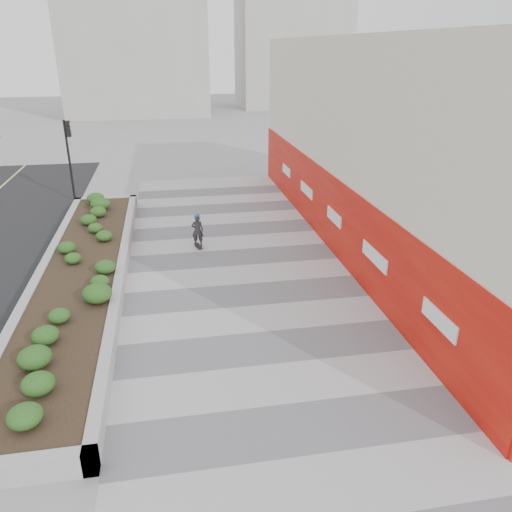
{
  "coord_description": "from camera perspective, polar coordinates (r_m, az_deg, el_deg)",
  "views": [
    {
      "loc": [
        -2.3,
        -9.59,
        7.63
      ],
      "look_at": [
        0.43,
        5.64,
        1.1
      ],
      "focal_mm": 35.0,
      "sensor_mm": 36.0,
      "label": 1
    }
  ],
  "objects": [
    {
      "name": "distant_bldg_north_l",
      "position": [
        64.69,
        -13.81,
        24.41
      ],
      "size": [
        16.0,
        12.0,
        20.0
      ],
      "primitive_type": "cube",
      "color": "#ADAAA3",
      "rests_on": "ground"
    },
    {
      "name": "ground",
      "position": [
        12.47,
        2.72,
        -14.88
      ],
      "size": [
        160.0,
        160.0,
        0.0
      ],
      "primitive_type": "plane",
      "color": "gray",
      "rests_on": "ground"
    },
    {
      "name": "distant_bldg_north_r",
      "position": [
        71.84,
        4.22,
        26.33
      ],
      "size": [
        14.0,
        10.0,
        24.0
      ],
      "primitive_type": "cube",
      "color": "#ADAAA3",
      "rests_on": "ground"
    },
    {
      "name": "traffic_signal_near",
      "position": [
        27.96,
        -20.58,
        11.44
      ],
      "size": [
        0.33,
        0.28,
        4.2
      ],
      "color": "black",
      "rests_on": "ground"
    },
    {
      "name": "planter",
      "position": [
        18.37,
        -19.33,
        -1.6
      ],
      "size": [
        3.0,
        18.0,
        0.9
      ],
      "color": "#9E9EA0",
      "rests_on": "ground"
    },
    {
      "name": "walkway",
      "position": [
        14.9,
        0.17,
        -7.9
      ],
      "size": [
        8.0,
        36.0,
        0.01
      ],
      "primitive_type": "cube",
      "color": "#A8A8AD",
      "rests_on": "ground"
    },
    {
      "name": "manhole_cover",
      "position": [
        14.99,
        2.06,
        -7.73
      ],
      "size": [
        0.44,
        0.44,
        0.01
      ],
      "primitive_type": "cylinder",
      "color": "#595654",
      "rests_on": "ground"
    },
    {
      "name": "skateboarder",
      "position": [
        20.34,
        -6.7,
        2.94
      ],
      "size": [
        0.51,
        0.74,
        1.47
      ],
      "rotation": [
        0.0,
        0.0,
        0.19
      ],
      "color": "beige",
      "rests_on": "ground"
    },
    {
      "name": "building",
      "position": [
        21.08,
        16.5,
        11.99
      ],
      "size": [
        6.04,
        24.08,
        8.0
      ],
      "color": "beige",
      "rests_on": "ground"
    }
  ]
}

